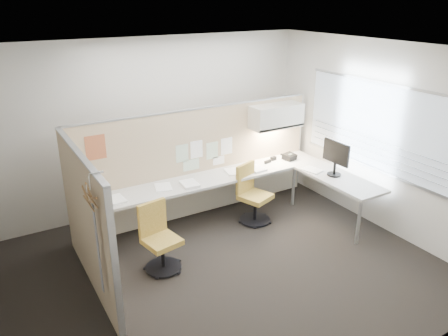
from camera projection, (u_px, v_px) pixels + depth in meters
floor at (219, 270)px, 5.76m from camera, size 5.50×4.50×0.01m
ceiling at (218, 51)px, 4.73m from camera, size 5.50×4.50×0.01m
wall_back at (149, 126)px, 7.04m from camera, size 5.50×0.02×2.80m
wall_front at (360, 263)px, 3.44m from camera, size 5.50×0.02×2.80m
wall_right at (377, 136)px, 6.54m from camera, size 0.02×4.50×2.80m
window_pane at (377, 127)px, 6.47m from camera, size 0.01×2.80×1.30m
partition_back at (199, 163)px, 6.98m from camera, size 4.10×0.06×1.75m
partition_left at (87, 223)px, 5.13m from camera, size 0.06×2.20×1.75m
desk at (234, 184)px, 6.88m from camera, size 4.00×2.07×0.73m
overhead_bin at (276, 116)px, 7.21m from camera, size 0.90×0.36×0.38m
task_light_strip at (276, 128)px, 7.29m from camera, size 0.60×0.06×0.02m
pinned_papers at (204, 153)px, 6.93m from camera, size 1.01×0.00×0.47m
poster at (96, 148)px, 5.99m from camera, size 0.28×0.00×0.35m
chair_left at (159, 239)px, 5.66m from camera, size 0.49×0.51×0.90m
chair_right at (252, 196)px, 6.86m from camera, size 0.56×0.57×0.93m
monitor at (336, 156)px, 6.75m from camera, size 0.22×0.52×0.55m
phone at (289, 157)px, 7.51m from camera, size 0.24×0.23×0.12m
stapler at (268, 162)px, 7.36m from camera, size 0.15×0.07×0.05m
tape_dispenser at (273, 158)px, 7.49m from camera, size 0.11×0.08×0.06m
coat_hook at (92, 208)px, 4.28m from camera, size 0.18×0.44×1.31m
paper_stack_0 at (116, 200)px, 6.01m from camera, size 0.25×0.31×0.03m
paper_stack_1 at (163, 187)px, 6.42m from camera, size 0.30×0.35×0.02m
paper_stack_2 at (189, 184)px, 6.47m from camera, size 0.25×0.32×0.05m
paper_stack_3 at (233, 172)px, 6.99m from camera, size 0.29×0.34×0.02m
paper_stack_4 at (256, 169)px, 7.09m from camera, size 0.24×0.31×0.03m
paper_stack_5 at (312, 170)px, 7.05m from camera, size 0.29×0.35×0.02m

